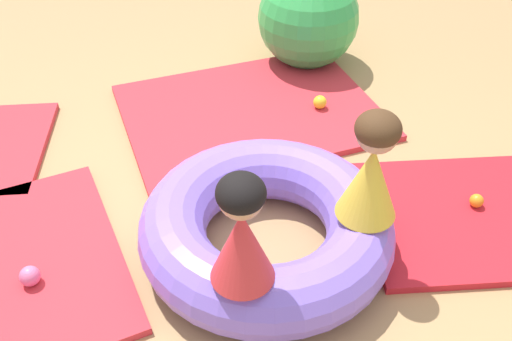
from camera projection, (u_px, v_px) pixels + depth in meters
ground_plane at (249, 233)px, 2.87m from camera, size 8.00×8.00×0.00m
gym_mat_near_right at (250, 112)px, 3.68m from camera, size 1.68×1.35×0.04m
inflatable_cushion at (266, 227)px, 2.68m from camera, size 1.18×1.18×0.31m
child_in_red at (242, 231)px, 2.11m from camera, size 0.32×0.32×0.50m
child_in_yellow at (372, 167)px, 2.38m from camera, size 0.37×0.37×0.52m
play_ball_orange at (477, 201)px, 2.95m from camera, size 0.07×0.07×0.07m
play_ball_yellow at (320, 102)px, 3.65m from camera, size 0.08×0.08×0.08m
play_ball_pink at (30, 276)px, 2.55m from camera, size 0.09×0.09×0.09m
exercise_ball_large at (308, 18)px, 3.99m from camera, size 0.70×0.70×0.70m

